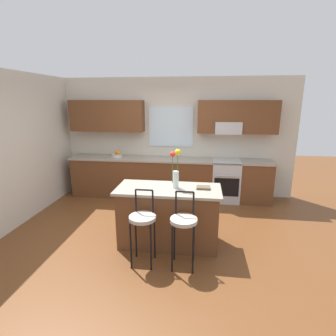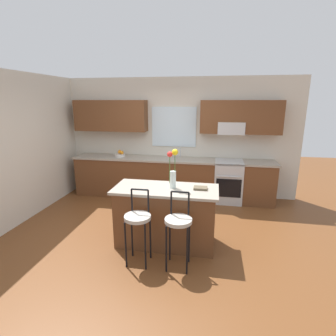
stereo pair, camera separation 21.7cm
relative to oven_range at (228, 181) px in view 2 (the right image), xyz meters
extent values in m
plane|color=brown|center=(-1.27, -1.68, -0.46)|extent=(14.00, 14.00, 0.00)
cube|color=beige|center=(-3.83, -1.38, 0.89)|extent=(0.12, 4.60, 2.70)
cube|color=beige|center=(-1.27, 0.38, 0.89)|extent=(5.60, 0.12, 2.70)
cube|color=brown|center=(-2.73, 0.15, 1.39)|extent=(1.69, 0.34, 0.70)
cube|color=brown|center=(0.19, 0.15, 1.39)|extent=(1.69, 0.34, 0.70)
cube|color=silver|center=(-1.27, 0.31, 1.14)|extent=(1.02, 0.03, 0.90)
cube|color=#B7BABC|center=(0.00, 0.12, 1.16)|extent=(0.56, 0.36, 0.26)
cube|color=brown|center=(-1.27, 0.02, -0.02)|extent=(4.50, 0.60, 0.88)
cube|color=#9E9384|center=(-1.27, 0.02, 0.44)|extent=(4.56, 0.64, 0.04)
cube|color=#B7BABC|center=(-1.10, 0.02, 0.39)|extent=(0.54, 0.38, 0.11)
cylinder|color=#B7BABC|center=(-1.10, 0.18, 0.57)|extent=(0.02, 0.02, 0.22)
cylinder|color=#B7BABC|center=(-1.10, 0.12, 0.68)|extent=(0.02, 0.12, 0.02)
cube|color=#B7BABC|center=(0.00, 0.00, 0.00)|extent=(0.60, 0.60, 0.92)
cube|color=black|center=(0.00, -0.29, -0.06)|extent=(0.52, 0.02, 0.40)
cylinder|color=#B7BABC|center=(0.00, -0.33, 0.20)|extent=(0.50, 0.02, 0.02)
cube|color=brown|center=(-1.02, -2.00, -0.02)|extent=(1.49, 0.62, 0.88)
cube|color=#9E9384|center=(-1.02, -2.00, 0.44)|extent=(1.57, 0.70, 0.04)
cylinder|color=black|center=(-1.43, -2.71, -0.13)|extent=(0.02, 0.02, 0.66)
cylinder|color=black|center=(-1.16, -2.71, -0.13)|extent=(0.02, 0.02, 0.66)
cylinder|color=black|center=(-1.43, -2.44, -0.13)|extent=(0.02, 0.02, 0.66)
cylinder|color=black|center=(-1.16, -2.44, -0.13)|extent=(0.02, 0.02, 0.66)
cylinder|color=#B2ADA3|center=(-1.30, -2.57, 0.23)|extent=(0.36, 0.36, 0.05)
cylinder|color=black|center=(-1.42, -2.44, 0.41)|extent=(0.02, 0.02, 0.32)
cylinder|color=black|center=(-1.18, -2.44, 0.41)|extent=(0.02, 0.02, 0.32)
cylinder|color=black|center=(-1.30, -2.44, 0.57)|extent=(0.23, 0.02, 0.02)
cylinder|color=black|center=(-0.88, -2.71, -0.13)|extent=(0.02, 0.02, 0.66)
cylinder|color=black|center=(-0.61, -2.71, -0.13)|extent=(0.02, 0.02, 0.66)
cylinder|color=black|center=(-0.88, -2.44, -0.13)|extent=(0.02, 0.02, 0.66)
cylinder|color=black|center=(-0.61, -2.44, -0.13)|extent=(0.02, 0.02, 0.66)
cylinder|color=#B2ADA3|center=(-0.75, -2.57, 0.23)|extent=(0.36, 0.36, 0.05)
cylinder|color=black|center=(-0.87, -2.44, 0.41)|extent=(0.02, 0.02, 0.32)
cylinder|color=black|center=(-0.63, -2.44, 0.41)|extent=(0.02, 0.02, 0.32)
cylinder|color=black|center=(-0.75, -2.44, 0.57)|extent=(0.23, 0.02, 0.02)
cylinder|color=silver|center=(-0.92, -1.97, 0.59)|extent=(0.09, 0.09, 0.26)
cylinder|color=#3D722D|center=(-0.89, -1.97, 0.77)|extent=(0.01, 0.01, 0.47)
sphere|color=yellow|center=(-0.89, -1.97, 1.01)|extent=(0.09, 0.09, 0.09)
cylinder|color=#3D722D|center=(-0.97, -1.98, 0.76)|extent=(0.01, 0.01, 0.44)
sphere|color=red|center=(-0.97, -1.98, 0.98)|extent=(0.08, 0.08, 0.08)
cube|color=brown|center=(-0.51, -1.96, 0.48)|extent=(0.20, 0.15, 0.03)
cylinder|color=silver|center=(-2.50, 0.02, 0.49)|extent=(0.24, 0.24, 0.06)
sphere|color=orange|center=(-2.44, 0.02, 0.56)|extent=(0.08, 0.08, 0.08)
sphere|color=orange|center=(-2.53, 0.07, 0.56)|extent=(0.08, 0.08, 0.08)
sphere|color=orange|center=(-2.50, 0.02, 0.59)|extent=(0.07, 0.07, 0.07)
camera|label=1|loc=(-0.54, -5.68, 1.74)|focal=27.86mm
camera|label=2|loc=(-0.33, -5.64, 1.74)|focal=27.86mm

